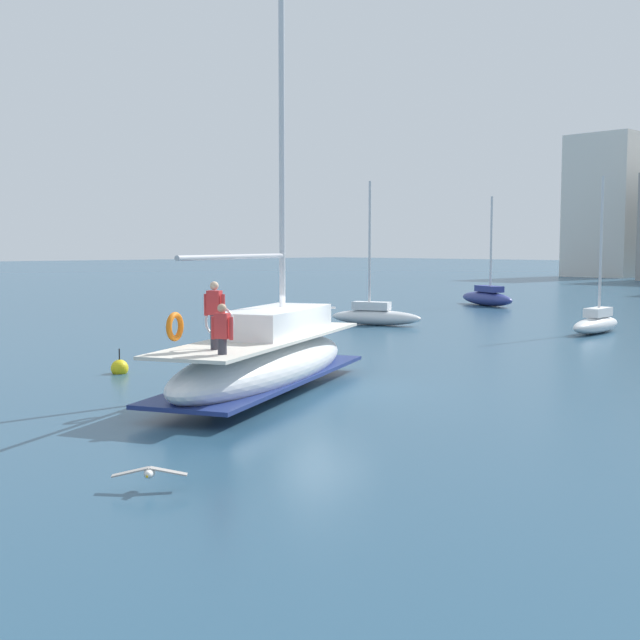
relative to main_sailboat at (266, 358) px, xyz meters
The scene contains 7 objects.
ground_plane 1.74m from the main_sailboat, 62.82° to the left, with size 400.00×400.00×0.00m, color #284C66.
main_sailboat is the anchor object (origin of this frame).
moored_sloop_far 20.32m from the main_sailboat, 93.61° to the left, with size 1.57×4.56×6.96m.
moored_cutter_left 34.53m from the main_sailboat, 115.21° to the left, with size 5.69×3.43×7.07m.
moored_ketch_distant 19.23m from the main_sailboat, 123.73° to the left, with size 4.63×2.84×7.02m.
seagull 9.01m from the main_sailboat, 51.99° to the right, with size 0.87×1.00×0.17m.
mooring_buoy 5.72m from the main_sailboat, 168.36° to the right, with size 0.53×0.53×0.86m.
Camera 1 is at (15.90, -15.29, 3.84)m, focal length 46.37 mm.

